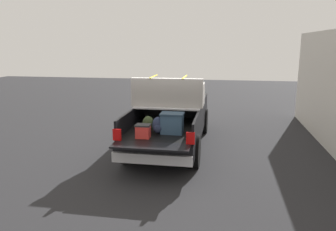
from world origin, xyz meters
TOP-DOWN VIEW (x-y plane):
  - ground_plane at (0.00, 0.00)m, footprint 40.00×40.00m
  - pickup_truck at (0.35, -0.00)m, footprint 6.05×2.06m

SIDE VIEW (x-z plane):
  - ground_plane at x=0.00m, z-range 0.00..0.00m
  - pickup_truck at x=0.35m, z-range -0.15..2.08m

